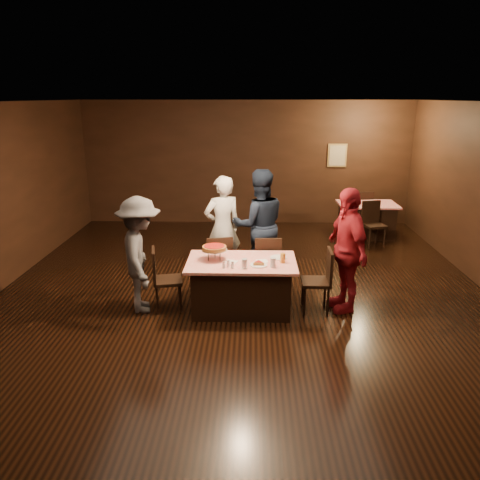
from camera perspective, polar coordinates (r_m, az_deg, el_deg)
name	(u,v)px	position (r m, az deg, el deg)	size (l,w,h in m)	color
room	(242,167)	(6.62, 0.28, 8.94)	(10.00, 10.04, 3.02)	black
main_table	(241,285)	(6.99, 0.18, -5.55)	(1.60, 1.00, 0.77)	red
back_table	(366,220)	(11.01, 15.14, 2.36)	(1.30, 0.90, 0.77)	red
chair_far_left	(218,262)	(7.68, -2.67, -2.73)	(0.42, 0.42, 0.95)	black
chair_far_right	(267,263)	(7.66, 3.31, -2.79)	(0.42, 0.42, 0.95)	black
chair_end_left	(168,279)	(7.07, -8.80, -4.72)	(0.42, 0.42, 0.95)	black
chair_end_right	(316,281)	(7.02, 9.22, -4.90)	(0.42, 0.42, 0.95)	black
chair_back_near	(374,224)	(10.33, 16.04, 1.85)	(0.42, 0.42, 0.95)	black
chair_back_far	(361,210)	(11.55, 14.51, 3.55)	(0.42, 0.42, 0.95)	black
diner_white_jacket	(223,228)	(8.07, -2.14, 1.50)	(0.66, 0.43, 1.81)	silver
diner_navy_hoodie	(259,225)	(8.03, 2.34, 1.83)	(0.94, 0.73, 1.93)	black
diner_grey_knit	(140,255)	(6.98, -12.07, -1.80)	(1.12, 0.64, 1.73)	#505054
diner_red_shirt	(347,250)	(7.02, 12.87, -1.19)	(1.09, 0.45, 1.85)	#A81B28
pizza_stand	(214,248)	(6.86, -3.15, -0.98)	(0.38, 0.38, 0.22)	black
plate_with_slice	(259,264)	(6.67, 2.29, -2.92)	(0.25, 0.25, 0.06)	white
plate_empty	(279,258)	(7.00, 4.72, -2.14)	(0.25, 0.25, 0.01)	white
glass_front_left	(245,264)	(6.55, 0.55, -2.89)	(0.08, 0.08, 0.14)	silver
glass_front_right	(273,263)	(6.60, 4.04, -2.77)	(0.08, 0.08, 0.14)	silver
glass_amber	(283,258)	(6.80, 5.24, -2.20)	(0.08, 0.08, 0.14)	#BF7F26
condiments	(228,264)	(6.58, -1.45, -3.00)	(0.17, 0.10, 0.09)	silver
napkin_center	(262,261)	(6.85, 2.69, -2.58)	(0.16, 0.16, 0.01)	white
napkin_left	(231,262)	(6.81, -1.09, -2.69)	(0.16, 0.16, 0.01)	white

